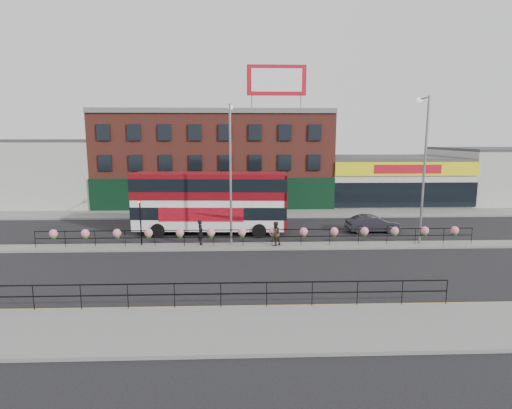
{
  "coord_description": "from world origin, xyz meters",
  "views": [
    {
      "loc": [
        -1.05,
        -26.58,
        7.43
      ],
      "look_at": [
        0.0,
        3.0,
        2.5
      ],
      "focal_mm": 28.0,
      "sensor_mm": 36.0,
      "label": 1
    }
  ],
  "objects_px": {
    "double_decker_bus": "(211,196)",
    "pedestrian_a": "(201,232)",
    "lamp_column_west": "(230,163)",
    "lamp_column_east": "(423,157)",
    "car": "(372,224)",
    "pedestrian_b": "(275,234)"
  },
  "relations": [
    {
      "from": "pedestrian_a",
      "to": "lamp_column_east",
      "type": "bearing_deg",
      "value": -98.83
    },
    {
      "from": "lamp_column_west",
      "to": "lamp_column_east",
      "type": "bearing_deg",
      "value": -0.08
    },
    {
      "from": "car",
      "to": "pedestrian_b",
      "type": "distance_m",
      "value": 9.24
    },
    {
      "from": "double_decker_bus",
      "to": "pedestrian_b",
      "type": "height_order",
      "value": "double_decker_bus"
    },
    {
      "from": "double_decker_bus",
      "to": "pedestrian_b",
      "type": "xyz_separation_m",
      "value": [
        4.7,
        -4.37,
        -1.95
      ]
    },
    {
      "from": "lamp_column_east",
      "to": "car",
      "type": "bearing_deg",
      "value": 118.1
    },
    {
      "from": "pedestrian_b",
      "to": "lamp_column_west",
      "type": "xyz_separation_m",
      "value": [
        -3.02,
        0.56,
        4.81
      ]
    },
    {
      "from": "car",
      "to": "pedestrian_b",
      "type": "xyz_separation_m",
      "value": [
        -8.15,
        -4.33,
        0.31
      ]
    },
    {
      "from": "double_decker_bus",
      "to": "pedestrian_a",
      "type": "height_order",
      "value": "double_decker_bus"
    },
    {
      "from": "pedestrian_a",
      "to": "lamp_column_east",
      "type": "relative_size",
      "value": 0.17
    },
    {
      "from": "car",
      "to": "lamp_column_west",
      "type": "height_order",
      "value": "lamp_column_west"
    },
    {
      "from": "lamp_column_west",
      "to": "pedestrian_b",
      "type": "bearing_deg",
      "value": -10.47
    },
    {
      "from": "pedestrian_a",
      "to": "lamp_column_west",
      "type": "distance_m",
      "value": 5.23
    },
    {
      "from": "double_decker_bus",
      "to": "lamp_column_west",
      "type": "distance_m",
      "value": 5.05
    },
    {
      "from": "double_decker_bus",
      "to": "lamp_column_west",
      "type": "height_order",
      "value": "lamp_column_west"
    },
    {
      "from": "pedestrian_a",
      "to": "lamp_column_east",
      "type": "xyz_separation_m",
      "value": [
        15.3,
        0.06,
        5.11
      ]
    },
    {
      "from": "car",
      "to": "lamp_column_east",
      "type": "height_order",
      "value": "lamp_column_east"
    },
    {
      "from": "car",
      "to": "pedestrian_b",
      "type": "bearing_deg",
      "value": 115.63
    },
    {
      "from": "pedestrian_a",
      "to": "lamp_column_west",
      "type": "height_order",
      "value": "lamp_column_west"
    },
    {
      "from": "double_decker_bus",
      "to": "pedestrian_b",
      "type": "bearing_deg",
      "value": -42.92
    },
    {
      "from": "pedestrian_a",
      "to": "double_decker_bus",
      "type": "bearing_deg",
      "value": -15.41
    },
    {
      "from": "car",
      "to": "pedestrian_b",
      "type": "relative_size",
      "value": 2.5
    }
  ]
}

